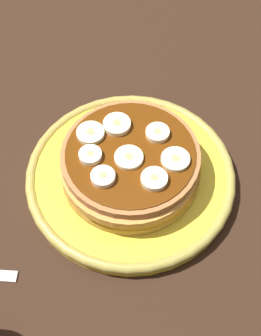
{
  "coord_description": "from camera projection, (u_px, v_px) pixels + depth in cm",
  "views": [
    {
      "loc": [
        -7.17,
        32.24,
        51.73
      ],
      "look_at": [
        0.0,
        0.0,
        2.99
      ],
      "focal_mm": 53.27,
      "sensor_mm": 36.0,
      "label": 1
    }
  ],
  "objects": [
    {
      "name": "banana_slice_1",
      "position": [
        90.0,
        133.0,
        0.58
      ],
      "size": [
        3.27,
        3.27,
        0.78
      ],
      "color": "beige",
      "rests_on": "pancake_stack"
    },
    {
      "name": "banana_slice_6",
      "position": [
        175.0,
        161.0,
        0.55
      ],
      "size": [
        3.28,
        3.28,
        0.72
      ],
      "color": "#FCF4C2",
      "rests_on": "pancake_stack"
    },
    {
      "name": "banana_slice_0",
      "position": [
        125.0,
        157.0,
        0.56
      ],
      "size": [
        3.28,
        3.28,
        0.69
      ],
      "color": "#F9EBB5",
      "rests_on": "pancake_stack"
    },
    {
      "name": "pancake_stack",
      "position": [
        132.0,
        165.0,
        0.58
      ],
      "size": [
        16.71,
        16.82,
        4.36
      ],
      "color": "#B08539",
      "rests_on": "plate"
    },
    {
      "name": "banana_slice_2",
      "position": [
        103.0,
        177.0,
        0.54
      ],
      "size": [
        2.72,
        2.72,
        0.92
      ],
      "color": "#FBE0BA",
      "rests_on": "pancake_stack"
    },
    {
      "name": "plate",
      "position": [
        130.0,
        177.0,
        0.6
      ],
      "size": [
        25.32,
        25.32,
        2.12
      ],
      "color": "yellow",
      "rests_on": "ground_plane"
    },
    {
      "name": "banana_slice_7",
      "position": [
        90.0,
        156.0,
        0.56
      ],
      "size": [
        2.62,
        2.62,
        0.91
      ],
      "color": "#F0E6C5",
      "rests_on": "pancake_stack"
    },
    {
      "name": "banana_slice_4",
      "position": [
        117.0,
        125.0,
        0.58
      ],
      "size": [
        3.26,
        3.26,
        0.88
      ],
      "color": "#FBEDBC",
      "rests_on": "pancake_stack"
    },
    {
      "name": "banana_slice_3",
      "position": [
        157.0,
        133.0,
        0.58
      ],
      "size": [
        2.79,
        2.79,
        0.86
      ],
      "color": "#FEE6B7",
      "rests_on": "pancake_stack"
    },
    {
      "name": "banana_slice_5",
      "position": [
        154.0,
        179.0,
        0.54
      ],
      "size": [
        2.97,
        2.97,
        0.9
      ],
      "color": "#FAE8BF",
      "rests_on": "pancake_stack"
    },
    {
      "name": "ground_plane",
      "position": [
        130.0,
        188.0,
        0.63
      ],
      "size": [
        140.0,
        140.0,
        3.0
      ],
      "primitive_type": "cube",
      "color": "black"
    }
  ]
}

